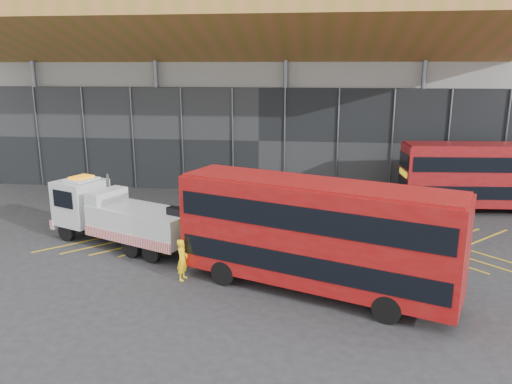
# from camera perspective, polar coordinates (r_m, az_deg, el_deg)

# --- Properties ---
(ground_plane) EXTENTS (120.00, 120.00, 0.00)m
(ground_plane) POSITION_cam_1_polar(r_m,az_deg,el_deg) (28.95, -6.29, -5.15)
(ground_plane) COLOR #27272A
(road_markings) EXTENTS (26.36, 7.16, 0.01)m
(road_markings) POSITION_cam_1_polar(r_m,az_deg,el_deg) (28.27, 3.27, -5.56)
(road_markings) COLOR yellow
(road_markings) RESTS_ON ground_plane
(construction_building) EXTENTS (55.00, 23.97, 18.00)m
(construction_building) POSITION_cam_1_polar(r_m,az_deg,el_deg) (45.21, 1.29, 13.40)
(construction_building) COLOR gray
(construction_building) RESTS_ON ground_plane
(recovery_truck) EXTENTS (10.08, 5.83, 3.63)m
(recovery_truck) POSITION_cam_1_polar(r_m,az_deg,el_deg) (28.09, -15.54, -2.61)
(recovery_truck) COLOR black
(recovery_truck) RESTS_ON ground_plane
(bus_towed) EXTENTS (12.18, 6.92, 4.89)m
(bus_towed) POSITION_cam_1_polar(r_m,az_deg,el_deg) (21.27, 6.71, -4.58)
(bus_towed) COLOR maroon
(bus_towed) RESTS_ON ground_plane
(bus_second) EXTENTS (11.51, 3.51, 4.62)m
(bus_second) POSITION_cam_1_polar(r_m,az_deg,el_deg) (36.66, 25.10, 1.83)
(bus_second) COLOR maroon
(bus_second) RESTS_ON ground_plane
(worker) EXTENTS (0.56, 0.76, 1.93)m
(worker) POSITION_cam_1_polar(r_m,az_deg,el_deg) (23.18, -8.41, -7.65)
(worker) COLOR yellow
(worker) RESTS_ON ground_plane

